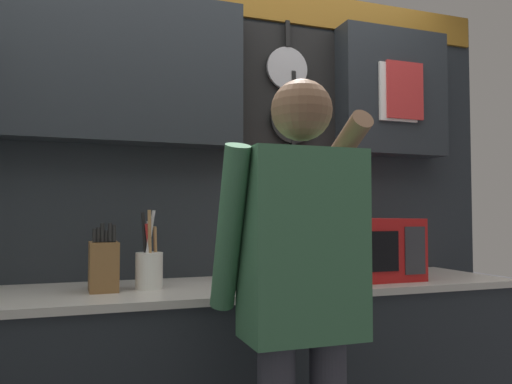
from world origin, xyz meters
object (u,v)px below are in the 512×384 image
microwave (360,248)px  knife_block (104,266)px  person (301,284)px  utensil_crock (149,267)px

microwave → knife_block: bearing=180.0°
microwave → person: (-0.58, -0.60, -0.06)m
microwave → utensil_crock: utensil_crock is taller
utensil_crock → microwave: bearing=-0.0°
utensil_crock → person: (0.41, -0.60, -0.01)m
knife_block → person: size_ratio=0.17×
person → utensil_crock: bearing=124.0°
utensil_crock → person: size_ratio=0.20×
utensil_crock → person: person is taller
utensil_crock → knife_block: bearing=-179.9°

